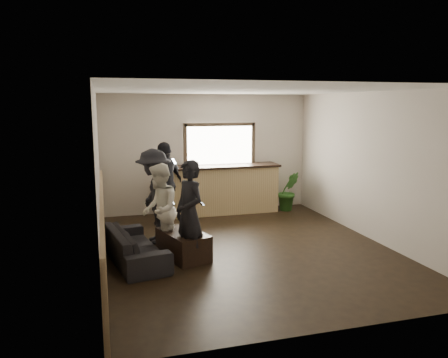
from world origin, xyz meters
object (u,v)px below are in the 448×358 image
object	(u,v)px
bar_counter	(223,186)
person_d	(166,184)
potted_plant	(288,191)
cup_a	(171,227)
cup_b	(192,231)
person_c	(154,196)
person_a	(189,213)
sofa	(135,245)
person_b	(159,210)
coffee_table	(183,245)

from	to	relation	value
bar_counter	person_d	size ratio (longest dim) A/B	1.51
bar_counter	potted_plant	distance (m)	1.63
cup_a	potted_plant	world-z (taller)	potted_plant
potted_plant	person_d	xyz separation A→B (m)	(-3.05, -0.45, 0.42)
cup_a	person_d	world-z (taller)	person_d
cup_a	potted_plant	xyz separation A→B (m)	(3.26, 2.44, -0.02)
cup_b	person_d	world-z (taller)	person_d
potted_plant	person_c	distance (m)	3.82
potted_plant	person_a	size ratio (longest dim) A/B	0.56
sofa	person_a	size ratio (longest dim) A/B	1.08
sofa	person_a	distance (m)	1.09
sofa	cup_a	world-z (taller)	cup_a
potted_plant	cup_a	bearing A→B (deg)	-143.18
person_a	person_b	distance (m)	0.69
person_c	person_d	size ratio (longest dim) A/B	0.99
person_d	potted_plant	bearing A→B (deg)	142.66
cup_a	cup_b	distance (m)	0.45
person_b	potted_plant	bearing A→B (deg)	135.65
cup_b	person_c	distance (m)	1.31
bar_counter	sofa	xyz separation A→B (m)	(-2.28, -2.77, -0.37)
person_c	bar_counter	bearing A→B (deg)	131.38
coffee_table	person_c	bearing A→B (deg)	109.70
cup_b	potted_plant	distance (m)	4.05
sofa	potted_plant	xyz separation A→B (m)	(3.89, 2.55, 0.21)
person_d	cup_b	bearing A→B (deg)	46.37
cup_b	bar_counter	bearing A→B (deg)	65.65
person_b	person_a	bearing A→B (deg)	47.56
person_b	bar_counter	bearing A→B (deg)	155.80
bar_counter	person_b	world-z (taller)	bar_counter
cup_b	person_c	xyz separation A→B (m)	(-0.48, 1.15, 0.39)
person_b	person_c	bearing A→B (deg)	-168.69
person_a	person_d	bearing A→B (deg)	158.97
sofa	coffee_table	distance (m)	0.81
sofa	person_a	world-z (taller)	person_a
bar_counter	person_a	size ratio (longest dim) A/B	1.59
coffee_table	person_a	xyz separation A→B (m)	(0.05, -0.30, 0.62)
coffee_table	person_b	xyz separation A→B (m)	(-0.35, 0.26, 0.57)
person_a	coffee_table	bearing A→B (deg)	168.75
potted_plant	person_b	world-z (taller)	person_b
bar_counter	person_a	xyz separation A→B (m)	(-1.42, -3.12, 0.21)
bar_counter	person_d	bearing A→B (deg)	-155.08
coffee_table	person_b	bearing A→B (deg)	144.06
person_b	sofa	bearing A→B (deg)	-54.18
bar_counter	coffee_table	bearing A→B (deg)	-117.63
person_a	sofa	bearing A→B (deg)	-133.67
bar_counter	potted_plant	world-z (taller)	bar_counter
coffee_table	person_c	size ratio (longest dim) A/B	0.57
potted_plant	person_c	bearing A→B (deg)	-154.79
person_d	sofa	bearing A→B (deg)	22.39
potted_plant	person_a	distance (m)	4.21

